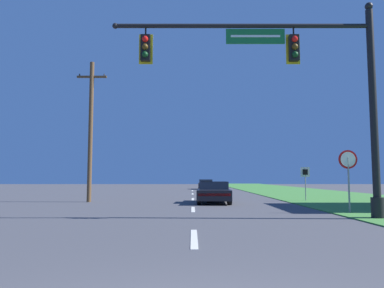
# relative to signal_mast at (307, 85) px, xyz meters

# --- Properties ---
(grass_verge_right) EXTENTS (10.00, 110.00, 0.04)m
(grass_verge_right) POSITION_rel_signal_mast_xyz_m (6.42, 19.83, -4.71)
(grass_verge_right) COLOR #428438
(grass_verge_right) RESTS_ON ground
(road_center_line) EXTENTS (0.16, 34.80, 0.01)m
(road_center_line) POSITION_rel_signal_mast_xyz_m (-4.08, 11.83, -4.73)
(road_center_line) COLOR silver
(road_center_line) RESTS_ON ground
(signal_mast) EXTENTS (9.56, 0.47, 7.75)m
(signal_mast) POSITION_rel_signal_mast_xyz_m (0.00, 0.00, 0.00)
(signal_mast) COLOR black
(signal_mast) RESTS_ON grass_verge_right
(car_ahead) EXTENTS (2.03, 4.53, 1.19)m
(car_ahead) POSITION_rel_signal_mast_xyz_m (-2.89, 8.29, -4.13)
(car_ahead) COLOR black
(car_ahead) RESTS_ON ground
(far_car) EXTENTS (1.82, 4.30, 1.19)m
(far_car) POSITION_rel_signal_mast_xyz_m (-2.43, 33.58, -4.13)
(far_car) COLOR black
(far_car) RESTS_ON ground
(stop_sign) EXTENTS (0.76, 0.07, 2.50)m
(stop_sign) POSITION_rel_signal_mast_xyz_m (2.20, 2.06, -2.87)
(stop_sign) COLOR gray
(stop_sign) RESTS_ON grass_verge_right
(route_sign_post) EXTENTS (0.55, 0.06, 2.03)m
(route_sign_post) POSITION_rel_signal_mast_xyz_m (2.81, 9.86, -3.21)
(route_sign_post) COLOR gray
(route_sign_post) RESTS_ON grass_verge_right
(utility_pole_near) EXTENTS (1.80, 0.26, 8.41)m
(utility_pole_near) POSITION_rel_signal_mast_xyz_m (-10.20, 9.07, -0.37)
(utility_pole_near) COLOR brown
(utility_pole_near) RESTS_ON ground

